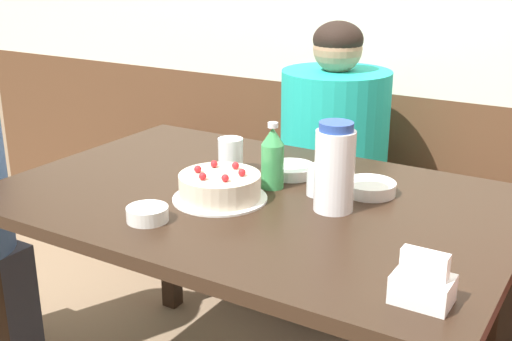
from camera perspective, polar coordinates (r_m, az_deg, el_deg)
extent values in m
cube|color=brown|center=(2.75, 11.29, -1.76)|extent=(4.80, 0.04, 0.83)
cube|color=#381E11|center=(2.63, 9.35, -6.90)|extent=(2.22, 0.38, 0.47)
cube|color=black|center=(1.75, -0.20, -2.67)|extent=(1.38, 0.92, 0.03)
cube|color=black|center=(2.55, -7.73, -4.81)|extent=(0.06, 0.06, 0.71)
cube|color=black|center=(2.08, 21.77, -11.90)|extent=(0.06, 0.06, 0.71)
cylinder|color=white|center=(1.71, -3.22, -2.48)|extent=(0.25, 0.25, 0.01)
cylinder|color=beige|center=(1.70, -3.24, -1.37)|extent=(0.22, 0.22, 0.06)
sphere|color=red|center=(1.67, -1.30, -0.17)|extent=(0.02, 0.02, 0.02)
sphere|color=red|center=(1.73, -1.84, 0.45)|extent=(0.02, 0.02, 0.02)
sphere|color=red|center=(1.74, -3.75, 0.58)|extent=(0.02, 0.02, 0.02)
sphere|color=red|center=(1.70, -5.20, 0.12)|extent=(0.02, 0.02, 0.02)
sphere|color=red|center=(1.65, -4.76, -0.52)|extent=(0.02, 0.02, 0.02)
sphere|color=red|center=(1.63, -2.76, -0.67)|extent=(0.02, 0.02, 0.02)
cylinder|color=white|center=(1.62, 6.99, -0.05)|extent=(0.10, 0.10, 0.21)
cylinder|color=#28479E|center=(1.59, 7.16, 3.90)|extent=(0.09, 0.09, 0.02)
cylinder|color=#388E4C|center=(1.78, 1.48, 0.39)|extent=(0.06, 0.06, 0.12)
cone|color=#388E4C|center=(1.75, 1.50, 3.08)|extent=(0.06, 0.06, 0.05)
cylinder|color=silver|center=(1.74, 1.51, 4.06)|extent=(0.03, 0.03, 0.01)
cube|color=white|center=(1.26, 14.57, -10.16)|extent=(0.11, 0.08, 0.05)
cube|color=white|center=(1.23, 14.77, -8.02)|extent=(0.09, 0.03, 0.05)
cylinder|color=white|center=(1.89, 3.11, 0.03)|extent=(0.15, 0.15, 0.03)
cylinder|color=white|center=(1.77, 10.06, -1.52)|extent=(0.14, 0.14, 0.03)
cylinder|color=white|center=(1.59, -9.62, -3.82)|extent=(0.10, 0.10, 0.04)
cylinder|color=silver|center=(1.92, -2.27, 1.39)|extent=(0.08, 0.08, 0.10)
cylinder|color=silver|center=(1.74, 5.65, -0.88)|extent=(0.07, 0.07, 0.08)
cube|color=#33333D|center=(2.58, 6.53, -7.65)|extent=(0.30, 0.34, 0.45)
cylinder|color=#1EB2A3|center=(2.40, 6.96, 2.73)|extent=(0.40, 0.40, 0.52)
sphere|color=#A87A5B|center=(2.33, 7.28, 10.72)|extent=(0.18, 0.18, 0.18)
ellipsoid|color=black|center=(2.33, 7.32, 11.47)|extent=(0.18, 0.18, 0.13)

